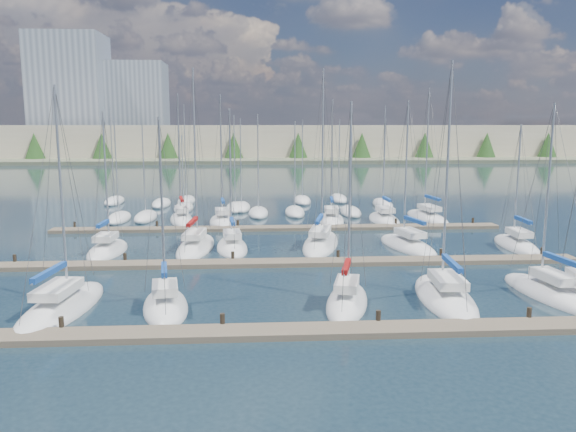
{
  "coord_description": "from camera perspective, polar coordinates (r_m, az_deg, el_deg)",
  "views": [
    {
      "loc": [
        -2.31,
        -24.45,
        10.32
      ],
      "look_at": [
        0.0,
        14.0,
        4.0
      ],
      "focal_mm": 35.0,
      "sensor_mm": 36.0,
      "label": 1
    }
  ],
  "objects": [
    {
      "name": "sailboat_i",
      "position": [
        47.64,
        -9.36,
        -3.09
      ],
      "size": [
        3.46,
        9.86,
        15.57
      ],
      "rotation": [
        0.0,
        0.0,
        -0.07
      ],
      "color": "white",
      "rests_on": "ground"
    },
    {
      "name": "sailboat_h",
      "position": [
        48.01,
        -17.86,
        -3.33
      ],
      "size": [
        2.94,
        7.15,
        12.08
      ],
      "rotation": [
        0.0,
        0.0,
        -0.03
      ],
      "color": "white",
      "rests_on": "ground"
    },
    {
      "name": "sailboat_q",
      "position": [
        61.25,
        9.74,
        -0.35
      ],
      "size": [
        2.88,
        7.99,
        11.65
      ],
      "rotation": [
        0.0,
        0.0,
        0.01
      ],
      "color": "white",
      "rests_on": "ground"
    },
    {
      "name": "sailboat_n",
      "position": [
        61.43,
        -10.75,
        -0.33
      ],
      "size": [
        3.79,
        8.19,
        14.26
      ],
      "rotation": [
        0.0,
        0.0,
        0.18
      ],
      "color": "white",
      "rests_on": "ground"
    },
    {
      "name": "shoreline",
      "position": [
        174.59,
        -7.12,
        8.3
      ],
      "size": [
        400.0,
        60.0,
        38.0
      ],
      "color": "#666B51",
      "rests_on": "ground"
    },
    {
      "name": "ground",
      "position": [
        85.11,
        -1.86,
        2.35
      ],
      "size": [
        400.0,
        400.0,
        0.0
      ],
      "primitive_type": "plane",
      "color": "#1D303B",
      "rests_on": "ground"
    },
    {
      "name": "sailboat_p",
      "position": [
        60.3,
        4.42,
        -0.39
      ],
      "size": [
        3.46,
        8.25,
        13.63
      ],
      "rotation": [
        0.0,
        0.0,
        -0.1
      ],
      "color": "white",
      "rests_on": "ground"
    },
    {
      "name": "sailboat_k",
      "position": [
        48.42,
        3.34,
        -2.78
      ],
      "size": [
        5.09,
        10.91,
        15.65
      ],
      "rotation": [
        0.0,
        0.0,
        -0.22
      ],
      "color": "white",
      "rests_on": "ground"
    },
    {
      "name": "sailboat_j",
      "position": [
        47.09,
        -5.7,
        -3.16
      ],
      "size": [
        3.23,
        7.43,
        12.33
      ],
      "rotation": [
        0.0,
        0.0,
        0.1
      ],
      "color": "white",
      "rests_on": "ground"
    },
    {
      "name": "sailboat_c",
      "position": [
        32.74,
        -12.34,
        -8.94
      ],
      "size": [
        3.54,
        6.99,
        11.45
      ],
      "rotation": [
        0.0,
        0.0,
        0.16
      ],
      "color": "white",
      "rests_on": "ground"
    },
    {
      "name": "sailboat_f",
      "position": [
        37.8,
        24.88,
        -7.13
      ],
      "size": [
        3.4,
        8.79,
        12.32
      ],
      "rotation": [
        0.0,
        0.0,
        0.12
      ],
      "color": "white",
      "rests_on": "ground"
    },
    {
      "name": "sailboat_r",
      "position": [
        63.44,
        13.96,
        -0.15
      ],
      "size": [
        3.78,
        9.49,
        14.93
      ],
      "rotation": [
        0.0,
        0.0,
        0.12
      ],
      "color": "white",
      "rests_on": "ground"
    },
    {
      "name": "sailboat_m",
      "position": [
        51.36,
        22.19,
        -2.77
      ],
      "size": [
        2.8,
        7.9,
        11.06
      ],
      "rotation": [
        0.0,
        0.0,
        -0.05
      ],
      "color": "white",
      "rests_on": "ground"
    },
    {
      "name": "sailboat_d",
      "position": [
        32.94,
        6.01,
        -8.65
      ],
      "size": [
        4.02,
        7.75,
        12.33
      ],
      "rotation": [
        0.0,
        0.0,
        -0.24
      ],
      "color": "white",
      "rests_on": "ground"
    },
    {
      "name": "dock_far",
      "position": [
        55.45,
        -0.99,
        -1.25
      ],
      "size": [
        44.0,
        1.93,
        1.1
      ],
      "color": "#6B5E4C",
      "rests_on": "ground"
    },
    {
      "name": "distant_boats",
      "position": [
        68.98,
        -5.09,
        0.92
      ],
      "size": [
        36.93,
        20.75,
        13.3
      ],
      "color": "#9EA0A5",
      "rests_on": "ground"
    },
    {
      "name": "dock_mid",
      "position": [
        41.78,
        -0.17,
        -4.77
      ],
      "size": [
        44.0,
        1.93,
        1.1
      ],
      "color": "#6B5E4C",
      "rests_on": "ground"
    },
    {
      "name": "sailboat_e",
      "position": [
        34.96,
        15.65,
        -7.9
      ],
      "size": [
        3.79,
        9.58,
        14.67
      ],
      "rotation": [
        0.0,
        0.0,
        -0.08
      ],
      "color": "white",
      "rests_on": "ground"
    },
    {
      "name": "sailboat_b",
      "position": [
        34.34,
        -21.96,
        -8.58
      ],
      "size": [
        3.97,
        9.94,
        13.17
      ],
      "rotation": [
        0.0,
        0.0,
        -0.1
      ],
      "color": "white",
      "rests_on": "ground"
    },
    {
      "name": "sailboat_o",
      "position": [
        59.47,
        -6.65,
        -0.55
      ],
      "size": [
        3.47,
        7.75,
        14.12
      ],
      "rotation": [
        0.0,
        0.0,
        0.1
      ],
      "color": "white",
      "rests_on": "ground"
    },
    {
      "name": "dock_near",
      "position": [
        28.44,
        1.48,
        -11.63
      ],
      "size": [
        44.0,
        1.93,
        1.1
      ],
      "color": "#6B5E4C",
      "rests_on": "ground"
    },
    {
      "name": "sailboat_l",
      "position": [
        48.52,
        12.05,
        -2.96
      ],
      "size": [
        4.56,
        9.01,
        13.02
      ],
      "rotation": [
        0.0,
        0.0,
        0.21
      ],
      "color": "white",
      "rests_on": "ground"
    }
  ]
}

